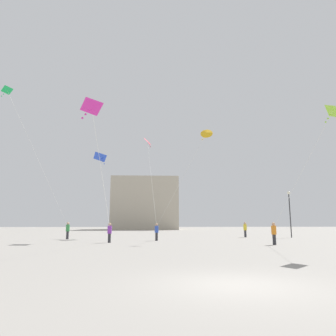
% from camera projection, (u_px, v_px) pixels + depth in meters
% --- Properties ---
extents(ground_plane, '(300.00, 300.00, 0.00)m').
position_uv_depth(ground_plane, '(237.00, 285.00, 8.37)').
color(ground_plane, gray).
extents(person_in_green, '(0.38, 0.38, 1.76)m').
position_uv_depth(person_in_green, '(68.00, 230.00, 33.11)').
color(person_in_green, '#2D2D33').
rests_on(person_in_green, ground_plane).
extents(person_in_orange, '(0.37, 0.37, 1.72)m').
position_uv_depth(person_in_orange, '(274.00, 232.00, 24.27)').
color(person_in_orange, '#2D2D33').
rests_on(person_in_orange, ground_plane).
extents(person_in_purple, '(0.37, 0.37, 1.68)m').
position_uv_depth(person_in_purple, '(110.00, 232.00, 27.05)').
color(person_in_purple, '#2D2D33').
rests_on(person_in_purple, ground_plane).
extents(person_in_yellow, '(0.39, 0.39, 1.80)m').
position_uv_depth(person_in_yellow, '(245.00, 229.00, 37.95)').
color(person_in_yellow, '#2D2D33').
rests_on(person_in_yellow, ground_plane).
extents(person_in_blue, '(0.36, 0.36, 1.65)m').
position_uv_depth(person_in_blue, '(157.00, 231.00, 30.26)').
color(person_in_blue, '#2D2D33').
rests_on(person_in_blue, ground_plane).
extents(kite_lime_delta, '(1.54, 7.75, 7.26)m').
position_uv_depth(kite_lime_delta, '(331.00, 114.00, 18.82)').
color(kite_lime_delta, '#8CD12D').
extents(kite_crimson_delta, '(1.42, 9.66, 11.24)m').
position_uv_depth(kite_crimson_delta, '(148.00, 142.00, 40.53)').
color(kite_crimson_delta, red).
extents(kite_cobalt_delta, '(2.19, 3.35, 7.06)m').
position_uv_depth(kite_cobalt_delta, '(100.00, 158.00, 30.59)').
color(kite_cobalt_delta, blue).
extents(kite_magenta_delta, '(1.28, 13.64, 6.24)m').
position_uv_depth(kite_magenta_delta, '(93.00, 113.00, 15.72)').
color(kite_magenta_delta, '#D12899').
extents(kite_amber_diamond, '(5.45, 2.03, 9.62)m').
position_uv_depth(kite_amber_diamond, '(206.00, 134.00, 30.86)').
color(kite_amber_diamond, yellow).
extents(kite_emerald_delta, '(5.43, 6.32, 12.77)m').
position_uv_depth(kite_emerald_delta, '(10.00, 96.00, 29.26)').
color(kite_emerald_delta, green).
extents(building_left_hall, '(18.65, 18.07, 14.07)m').
position_uv_depth(building_left_hall, '(146.00, 204.00, 89.97)').
color(building_left_hall, '#B2A893').
rests_on(building_left_hall, ground_plane).
extents(lamppost_east, '(0.36, 0.36, 5.41)m').
position_uv_depth(lamppost_east, '(290.00, 207.00, 37.11)').
color(lamppost_east, '#2D2D30').
rests_on(lamppost_east, ground_plane).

